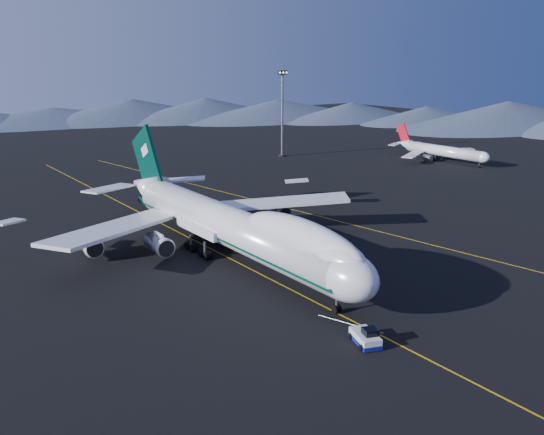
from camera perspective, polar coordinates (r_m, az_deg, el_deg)
ground at (r=100.48m, az=-3.87°, el=-3.93°), size 500.00×500.00×0.00m
taxiway_line_main at (r=100.48m, az=-3.87°, el=-3.92°), size 0.25×220.00×0.01m
taxiway_line_side at (r=125.14m, az=5.53°, el=-0.15°), size 28.08×198.09×0.01m
boeing_747 at (r=98.79m, az=-3.94°, el=-0.73°), size 59.62×72.43×19.37m
pushback_tug at (r=72.67m, az=8.76°, el=-11.18°), size 3.76×5.17×2.03m
second_jet at (r=202.11m, az=15.55°, el=6.08°), size 33.25×37.57×10.69m
service_van at (r=136.43m, az=1.42°, el=1.50°), size 2.69×5.51×1.51m
floodlight_mast at (r=202.81m, az=0.97°, el=9.76°), size 3.46×2.59×28.00m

